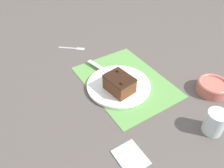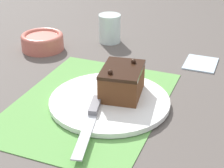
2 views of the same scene
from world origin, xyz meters
TOP-DOWN VIEW (x-y plane):
  - ground_plane at (0.00, 0.00)m, footprint 3.00×3.00m
  - placemat_woven at (0.00, 0.00)m, footprint 0.46×0.34m
  - cake_plate at (-0.01, 0.05)m, footprint 0.29×0.29m
  - chocolate_cake at (-0.05, 0.07)m, footprint 0.13×0.11m
  - serving_knife at (0.07, 0.04)m, footprint 0.22×0.07m
  - drinking_glass at (-0.40, -0.11)m, footprint 0.07×0.07m
  - small_bowl at (-0.26, -0.28)m, footprint 0.13×0.13m
  - folded_napkin at (-0.33, 0.21)m, footprint 0.11×0.09m

SIDE VIEW (x-z plane):
  - ground_plane at x=0.00m, z-range 0.00..0.00m
  - placemat_woven at x=0.00m, z-range 0.00..0.00m
  - folded_napkin at x=-0.33m, z-range 0.00..0.01m
  - cake_plate at x=-0.01m, z-range 0.00..0.02m
  - serving_knife at x=0.07m, z-range 0.01..0.03m
  - small_bowl at x=-0.26m, z-range 0.00..0.05m
  - drinking_glass at x=-0.40m, z-range 0.00..0.09m
  - chocolate_cake at x=-0.05m, z-range 0.01..0.09m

